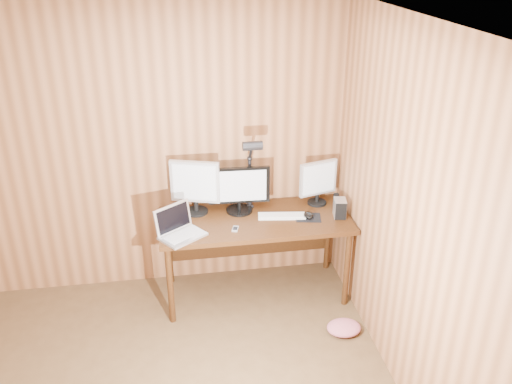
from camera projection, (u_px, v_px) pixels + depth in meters
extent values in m
plane|color=silver|center=(94.00, 44.00, 2.22)|extent=(4.00, 4.00, 0.00)
plane|color=#955C36|center=(139.00, 154.00, 4.54)|extent=(4.00, 0.00, 4.00)
plane|color=#955C36|center=(447.00, 265.00, 3.01)|extent=(0.00, 4.00, 4.00)
cube|color=#381D0B|center=(255.00, 221.00, 4.56)|extent=(1.60, 0.70, 0.04)
cube|color=#381D0B|center=(250.00, 231.00, 4.97)|extent=(1.48, 0.02, 0.51)
cylinder|color=#381D0B|center=(170.00, 285.00, 4.36)|extent=(0.05, 0.05, 0.71)
cylinder|color=#381D0B|center=(169.00, 248.00, 4.88)|extent=(0.05, 0.05, 0.71)
cylinder|color=#381D0B|center=(347.00, 269.00, 4.57)|extent=(0.05, 0.05, 0.71)
cylinder|color=#381D0B|center=(328.00, 235.00, 5.09)|extent=(0.05, 0.05, 0.71)
cylinder|color=black|center=(239.00, 210.00, 4.67)|extent=(0.23, 0.23, 0.02)
cylinder|color=black|center=(239.00, 206.00, 4.65)|extent=(0.03, 0.03, 0.07)
cube|color=black|center=(239.00, 185.00, 4.57)|extent=(0.52, 0.05, 0.32)
cube|color=silver|center=(239.00, 186.00, 4.55)|extent=(0.46, 0.02, 0.28)
cylinder|color=black|center=(197.00, 211.00, 4.65)|extent=(0.20, 0.20, 0.02)
cylinder|color=black|center=(196.00, 206.00, 4.63)|extent=(0.04, 0.04, 0.09)
cube|color=silver|center=(195.00, 182.00, 4.53)|extent=(0.41, 0.16, 0.36)
cube|color=silver|center=(194.00, 183.00, 4.51)|extent=(0.35, 0.11, 0.31)
cylinder|color=black|center=(317.00, 202.00, 4.81)|extent=(0.17, 0.17, 0.02)
cylinder|color=black|center=(317.00, 198.00, 4.79)|extent=(0.03, 0.03, 0.07)
cube|color=silver|center=(318.00, 178.00, 4.71)|extent=(0.35, 0.13, 0.31)
cube|color=silver|center=(319.00, 179.00, 4.69)|extent=(0.30, 0.09, 0.26)
cube|color=silver|center=(183.00, 236.00, 4.27)|extent=(0.41, 0.38, 0.02)
cube|color=silver|center=(173.00, 218.00, 4.29)|extent=(0.30, 0.24, 0.22)
cube|color=black|center=(173.00, 218.00, 4.29)|extent=(0.26, 0.20, 0.18)
cube|color=#B2B2B7|center=(183.00, 235.00, 4.26)|extent=(0.31, 0.28, 0.00)
cube|color=white|center=(282.00, 216.00, 4.58)|extent=(0.41, 0.18, 0.02)
cube|color=white|center=(282.00, 215.00, 4.57)|extent=(0.38, 0.15, 0.00)
cube|color=black|center=(308.00, 218.00, 4.57)|extent=(0.24, 0.21, 0.00)
ellipsoid|color=black|center=(308.00, 215.00, 4.56)|extent=(0.11, 0.13, 0.04)
cube|color=silver|center=(340.00, 208.00, 4.56)|extent=(0.12, 0.15, 0.16)
cube|color=black|center=(341.00, 212.00, 4.50)|extent=(0.09, 0.02, 0.15)
cube|color=silver|center=(235.00, 229.00, 4.38)|extent=(0.07, 0.10, 0.01)
cube|color=black|center=(235.00, 228.00, 4.38)|extent=(0.05, 0.06, 0.00)
cylinder|color=black|center=(336.00, 200.00, 4.74)|extent=(0.05, 0.05, 0.12)
cube|color=black|center=(250.00, 207.00, 4.77)|extent=(0.05, 0.06, 0.06)
cylinder|color=black|center=(250.00, 183.00, 4.66)|extent=(0.03, 0.03, 0.45)
sphere|color=black|center=(250.00, 158.00, 4.57)|extent=(0.05, 0.05, 0.05)
cylinder|color=black|center=(251.00, 152.00, 4.47)|extent=(0.02, 0.16, 0.19)
cylinder|color=black|center=(252.00, 146.00, 4.35)|extent=(0.16, 0.08, 0.08)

